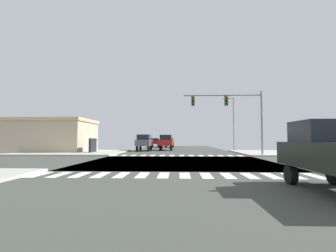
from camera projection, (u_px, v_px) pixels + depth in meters
The scene contains 12 objects.
ground at pixel (179, 162), 19.43m from camera, with size 90.00×90.00×0.05m.
sidewalk_corner_ne at pixel (288, 153), 30.85m from camera, with size 12.00×12.00×0.14m.
sidewalk_corner_nw at pixel (74, 152), 31.96m from camera, with size 12.00×12.00×0.14m.
crosswalk_near at pixel (174, 175), 12.16m from camera, with size 13.50×2.00×0.01m.
crosswalk_far at pixel (177, 156), 26.72m from camera, with size 13.50×2.00×0.01m.
traffic_signal_mast at pixel (231, 108), 26.33m from camera, with size 7.99×0.55×6.59m.
street_lamp at pixel (232, 119), 37.87m from camera, with size 1.78×0.32×7.80m.
bank_building at pixel (50, 136), 34.31m from camera, with size 12.17×7.94×4.32m.
sedan_farside_1 at pixel (169, 142), 53.61m from camera, with size 1.80×4.30×1.88m.
sedan_crossing_2 at pixel (155, 142), 53.94m from camera, with size 1.80×4.30×1.88m.
suv_trailing_1 at pixel (166, 141), 39.32m from camera, with size 1.96×4.60×2.34m.
suv_middle_2 at pixel (144, 141), 37.01m from camera, with size 1.96×4.60×2.34m.
Camera 1 is at (-0.02, -19.56, 1.71)m, focal length 27.65 mm.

